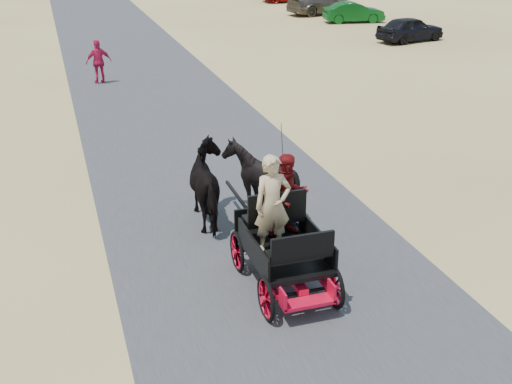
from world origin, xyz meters
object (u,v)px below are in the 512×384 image
object	(u,v)px
horse_left	(212,185)
car_b	(354,12)
carriage	(283,268)
horse_right	(260,179)
pedestrian	(99,62)
car_c	(322,3)
car_a	(410,29)

from	to	relation	value
horse_left	car_b	distance (m)	29.10
carriage	horse_right	world-z (taller)	horse_right
car_b	horse_left	bearing A→B (deg)	156.13
horse_left	pedestrian	distance (m)	13.61
carriage	pedestrian	distance (m)	16.66
horse_right	car_b	bearing A→B (deg)	-120.02
horse_right	car_c	distance (m)	31.79
horse_left	car_c	distance (m)	32.29
carriage	horse_left	bearing A→B (deg)	100.39
car_b	car_c	size ratio (longest dim) A/B	0.76
carriage	car_a	distance (m)	25.61
car_b	horse_right	bearing A→B (deg)	158.01
horse_left	car_a	xyz separation A→B (m)	(15.37, 17.89, -0.20)
carriage	pedestrian	size ratio (longest dim) A/B	1.39
car_c	horse_right	bearing A→B (deg)	143.28
car_c	car_a	bearing A→B (deg)	171.44
pedestrian	horse_right	bearing A→B (deg)	90.80
pedestrian	car_b	distance (m)	19.94
horse_left	car_a	bearing A→B (deg)	-130.66
horse_left	horse_right	size ratio (longest dim) A/B	1.18
horse_right	car_b	distance (m)	28.53
horse_right	car_b	world-z (taller)	horse_right
carriage	horse_right	bearing A→B (deg)	79.61
car_a	horse_left	bearing A→B (deg)	126.32
pedestrian	car_c	xyz separation A→B (m)	(16.07, 15.07, -0.15)
horse_left	horse_right	world-z (taller)	horse_right
pedestrian	car_b	bearing A→B (deg)	-154.65
car_a	car_c	bearing A→B (deg)	-10.62
horse_right	horse_left	bearing A→B (deg)	0.00
pedestrian	car_a	bearing A→B (deg)	-173.95
horse_left	horse_right	xyz separation A→B (m)	(1.10, 0.00, 0.00)
car_c	pedestrian	bearing A→B (deg)	122.20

